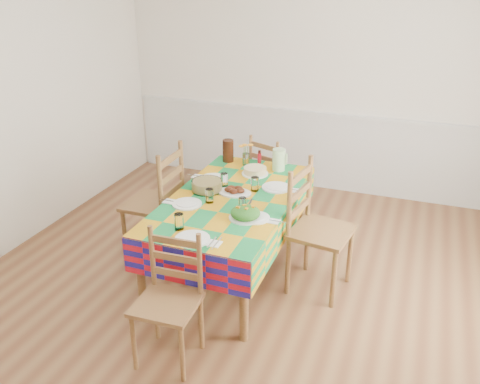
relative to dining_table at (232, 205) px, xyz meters
name	(u,v)px	position (x,y,z in m)	size (l,w,h in m)	color
room	(235,139)	(0.19, -0.42, 0.73)	(4.58, 5.08, 2.78)	brown
wainscot	(311,147)	(0.19, 2.06, -0.14)	(4.41, 0.06, 0.92)	silver
dining_table	(232,205)	(0.00, 0.00, 0.00)	(0.97, 1.80, 0.70)	brown
setting_near_head	(188,232)	(-0.05, -0.72, 0.10)	(0.40, 0.27, 0.12)	white
setting_left_near	(195,201)	(-0.23, -0.23, 0.10)	(0.43, 0.26, 0.11)	white
setting_left_far	(216,179)	(-0.25, 0.26, 0.10)	(0.43, 0.26, 0.11)	white
setting_right_near	(251,213)	(0.26, -0.27, 0.10)	(0.42, 0.24, 0.11)	white
setting_right_far	(269,186)	(0.24, 0.26, 0.10)	(0.47, 0.27, 0.12)	white
meat_platter	(235,191)	(-0.01, 0.07, 0.10)	(0.29, 0.21, 0.06)	white
salad_platter	(245,213)	(0.23, -0.32, 0.12)	(0.25, 0.25, 0.10)	white
pasta_bowl	(207,186)	(-0.25, 0.04, 0.12)	(0.26, 0.26, 0.09)	white
cake	(255,171)	(0.02, 0.53, 0.11)	(0.24, 0.24, 0.07)	white
serving_utensils	(246,205)	(0.16, -0.12, 0.08)	(0.11, 0.26, 0.01)	black
flower_vase	(246,156)	(-0.14, 0.73, 0.17)	(0.14, 0.11, 0.22)	white
hot_sauce	(259,158)	(-0.02, 0.77, 0.15)	(0.04, 0.04, 0.15)	#B80E1D
green_pitcher	(279,160)	(0.18, 0.71, 0.18)	(0.12, 0.12, 0.20)	#AEDA9A
tea_pitcher	(228,151)	(-0.34, 0.76, 0.18)	(0.11, 0.11, 0.22)	black
name_card	(185,245)	(-0.01, -0.86, 0.09)	(0.08, 0.03, 0.02)	white
chair_near	(169,300)	(0.00, -1.13, -0.18)	(0.41, 0.39, 0.90)	brown
chair_far	(271,177)	(-0.01, 1.13, -0.19)	(0.50, 0.49, 0.89)	brown
chair_left	(158,204)	(-0.71, 0.00, -0.10)	(0.45, 0.47, 1.06)	brown
chair_right	(316,230)	(0.71, 0.01, -0.10)	(0.51, 0.53, 1.06)	brown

